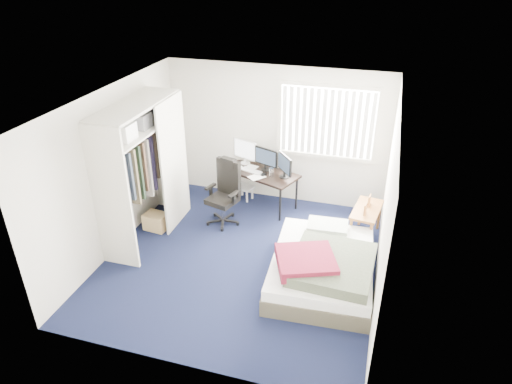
{
  "coord_description": "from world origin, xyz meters",
  "views": [
    {
      "loc": [
        1.81,
        -5.38,
        4.22
      ],
      "look_at": [
        0.12,
        0.4,
        0.98
      ],
      "focal_mm": 32.0,
      "sensor_mm": 36.0,
      "label": 1
    }
  ],
  "objects_px": {
    "office_chair": "(225,199)",
    "nightstand": "(367,212)",
    "bed": "(323,266)",
    "desk": "(261,169)"
  },
  "relations": [
    {
      "from": "desk",
      "to": "bed",
      "type": "bearing_deg",
      "value": -53.31
    },
    {
      "from": "desk",
      "to": "office_chair",
      "type": "relative_size",
      "value": 1.31
    },
    {
      "from": "nightstand",
      "to": "desk",
      "type": "bearing_deg",
      "value": 162.47
    },
    {
      "from": "office_chair",
      "to": "nightstand",
      "type": "distance_m",
      "value": 2.36
    },
    {
      "from": "bed",
      "to": "nightstand",
      "type": "bearing_deg",
      "value": 69.84
    },
    {
      "from": "desk",
      "to": "office_chair",
      "type": "bearing_deg",
      "value": -119.71
    },
    {
      "from": "office_chair",
      "to": "nightstand",
      "type": "relative_size",
      "value": 1.36
    },
    {
      "from": "desk",
      "to": "office_chair",
      "type": "xyz_separation_m",
      "value": [
        -0.43,
        -0.76,
        -0.27
      ]
    },
    {
      "from": "bed",
      "to": "office_chair",
      "type": "bearing_deg",
      "value": 147.97
    },
    {
      "from": "desk",
      "to": "bed",
      "type": "xyz_separation_m",
      "value": [
        1.44,
        -1.93,
        -0.45
      ]
    }
  ]
}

